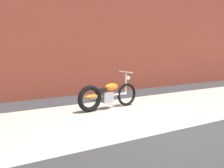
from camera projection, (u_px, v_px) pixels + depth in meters
ground_plane at (172, 131)px, 5.59m from camera, size 80.00×80.00×0.00m
sidewalk_slab at (124, 114)px, 7.06m from camera, size 36.00×3.50×0.01m
brick_building_wall at (69, 11)px, 9.55m from camera, size 36.00×0.50×5.98m
motorcycle_orange at (105, 95)px, 7.53m from camera, size 2.01×0.58×1.03m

